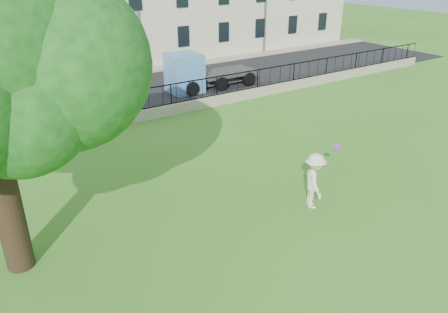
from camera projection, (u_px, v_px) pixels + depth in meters
ground at (265, 236)px, 13.81m from camera, size 120.00×120.00×0.00m
retaining_wall at (121, 119)px, 22.73m from camera, size 50.00×0.40×0.60m
iron_railing at (119, 104)px, 22.37m from camera, size 50.00×0.05×1.13m
street at (92, 102)px, 26.39m from camera, size 60.00×9.00×0.01m
sidewalk at (67, 82)px, 30.29m from camera, size 60.00×1.40×0.12m
man at (314, 181)px, 15.02m from camera, size 1.28×1.50×2.01m
frisbee at (337, 147)px, 15.80m from camera, size 0.35×0.36×0.12m
white_van at (67, 101)px, 23.23m from camera, size 4.87×2.00×2.03m
blue_truck at (210, 69)px, 28.80m from camera, size 5.92×2.22×2.46m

